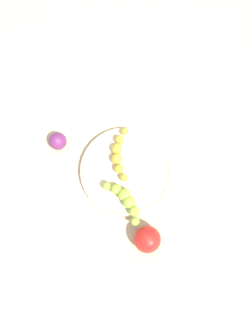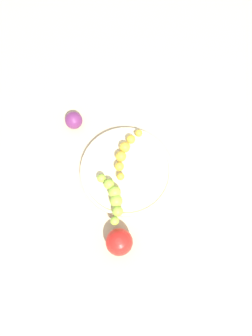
{
  "view_description": "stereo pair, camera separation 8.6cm",
  "coord_description": "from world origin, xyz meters",
  "px_view_note": "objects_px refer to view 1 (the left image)",
  "views": [
    {
      "loc": [
        -0.23,
        0.02,
        0.87
      ],
      "look_at": [
        0.0,
        0.0,
        0.04
      ],
      "focal_mm": 32.95,
      "sensor_mm": 36.0,
      "label": 1
    },
    {
      "loc": [
        -0.23,
        -0.07,
        0.87
      ],
      "look_at": [
        0.0,
        0.0,
        0.04
      ],
      "focal_mm": 32.95,
      "sensor_mm": 36.0,
      "label": 2
    }
  ],
  "objects_px": {
    "fruit_bowl": "(126,170)",
    "banana_green": "(125,200)",
    "plum_purple": "(58,141)",
    "apple_red": "(147,239)",
    "banana_spotted": "(119,154)"
  },
  "relations": [
    {
      "from": "fruit_bowl",
      "to": "banana_green",
      "type": "distance_m",
      "value": 0.09
    },
    {
      "from": "banana_green",
      "to": "plum_purple",
      "type": "relative_size",
      "value": 2.44
    },
    {
      "from": "fruit_bowl",
      "to": "banana_green",
      "type": "height_order",
      "value": "banana_green"
    },
    {
      "from": "plum_purple",
      "to": "apple_red",
      "type": "relative_size",
      "value": 0.72
    },
    {
      "from": "fruit_bowl",
      "to": "plum_purple",
      "type": "relative_size",
      "value": 5.08
    },
    {
      "from": "plum_purple",
      "to": "apple_red",
      "type": "height_order",
      "value": "apple_red"
    },
    {
      "from": "fruit_bowl",
      "to": "banana_spotted",
      "type": "bearing_deg",
      "value": 20.48
    },
    {
      "from": "banana_spotted",
      "to": "apple_red",
      "type": "bearing_deg",
      "value": 108.57
    },
    {
      "from": "banana_green",
      "to": "apple_red",
      "type": "bearing_deg",
      "value": -100.45
    },
    {
      "from": "banana_spotted",
      "to": "plum_purple",
      "type": "relative_size",
      "value": 3.09
    },
    {
      "from": "fruit_bowl",
      "to": "banana_spotted",
      "type": "xyz_separation_m",
      "value": [
        0.04,
        0.02,
        0.02
      ]
    },
    {
      "from": "banana_spotted",
      "to": "apple_red",
      "type": "distance_m",
      "value": 0.25
    },
    {
      "from": "apple_red",
      "to": "banana_spotted",
      "type": "bearing_deg",
      "value": 12.95
    },
    {
      "from": "banana_spotted",
      "to": "plum_purple",
      "type": "xyz_separation_m",
      "value": [
        0.06,
        0.17,
        -0.01
      ]
    },
    {
      "from": "fruit_bowl",
      "to": "plum_purple",
      "type": "distance_m",
      "value": 0.22
    }
  ]
}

